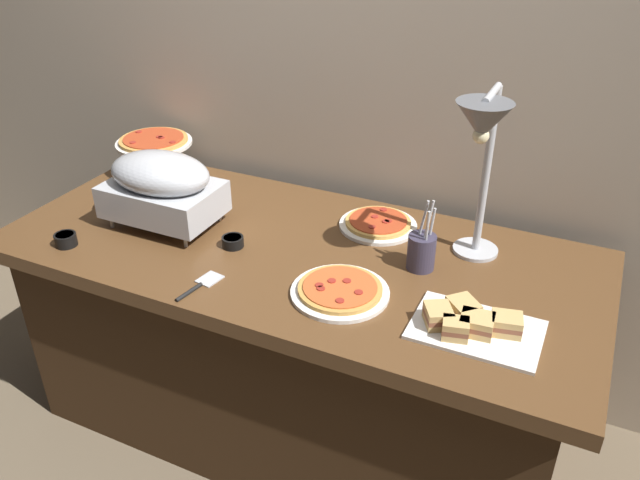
% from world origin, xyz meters
% --- Properties ---
extents(ground_plane, '(8.00, 8.00, 0.00)m').
position_xyz_m(ground_plane, '(0.00, 0.00, 0.00)').
color(ground_plane, brown).
extents(back_wall, '(4.40, 0.04, 2.40)m').
position_xyz_m(back_wall, '(0.00, 0.50, 1.20)').
color(back_wall, '#B7A893').
rests_on(back_wall, ground_plane).
extents(buffet_table, '(1.90, 0.84, 0.76)m').
position_xyz_m(buffet_table, '(0.00, 0.00, 0.39)').
color(buffet_table, brown).
rests_on(buffet_table, ground_plane).
extents(chafing_dish, '(0.37, 0.25, 0.25)m').
position_xyz_m(chafing_dish, '(-0.47, -0.04, 0.90)').
color(chafing_dish, '#B7BABF').
rests_on(chafing_dish, buffet_table).
extents(heat_lamp, '(0.15, 0.30, 0.54)m').
position_xyz_m(heat_lamp, '(0.52, 0.09, 1.18)').
color(heat_lamp, '#B7BABF').
rests_on(heat_lamp, buffet_table).
extents(pizza_plate_front, '(0.28, 0.28, 0.03)m').
position_xyz_m(pizza_plate_front, '(0.23, -0.18, 0.77)').
color(pizza_plate_front, white).
rests_on(pizza_plate_front, buffet_table).
extents(pizza_plate_center, '(0.26, 0.26, 0.03)m').
position_xyz_m(pizza_plate_center, '(0.19, 0.24, 0.77)').
color(pizza_plate_center, white).
rests_on(pizza_plate_center, buffet_table).
extents(pizza_plate_raised_stand, '(0.29, 0.29, 0.15)m').
position_xyz_m(pizza_plate_raised_stand, '(-0.76, 0.29, 0.88)').
color(pizza_plate_raised_stand, '#595B60').
rests_on(pizza_plate_raised_stand, buffet_table).
extents(sandwich_platter, '(0.33, 0.22, 0.06)m').
position_xyz_m(sandwich_platter, '(0.61, -0.18, 0.78)').
color(sandwich_platter, white).
rests_on(sandwich_platter, buffet_table).
extents(sauce_cup_near, '(0.07, 0.07, 0.04)m').
position_xyz_m(sauce_cup_near, '(-0.67, -0.30, 0.78)').
color(sauce_cup_near, black).
rests_on(sauce_cup_near, buffet_table).
extents(sauce_cup_far, '(0.07, 0.07, 0.03)m').
position_xyz_m(sauce_cup_far, '(-0.18, -0.08, 0.78)').
color(sauce_cup_far, black).
rests_on(sauce_cup_far, buffet_table).
extents(utensil_holder, '(0.08, 0.08, 0.23)m').
position_xyz_m(utensil_holder, '(0.39, 0.06, 0.82)').
color(utensil_holder, '#383347').
rests_on(utensil_holder, buffet_table).
extents(serving_spatula, '(0.07, 0.17, 0.01)m').
position_xyz_m(serving_spatula, '(-0.15, -0.31, 0.76)').
color(serving_spatula, '#B7BABF').
rests_on(serving_spatula, buffet_table).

